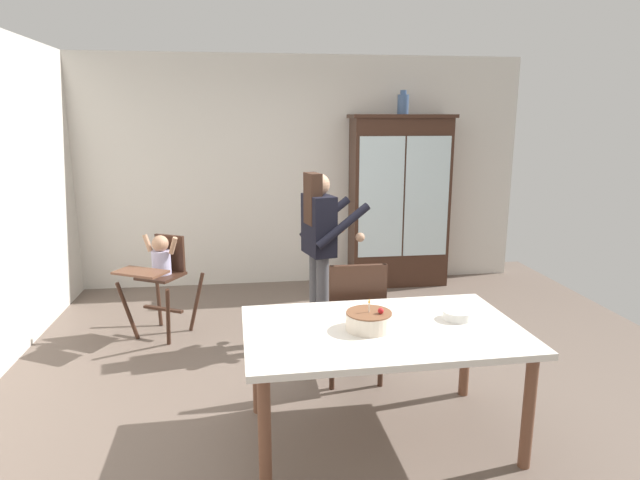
{
  "coord_description": "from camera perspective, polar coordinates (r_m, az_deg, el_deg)",
  "views": [
    {
      "loc": [
        -0.64,
        -3.81,
        1.98
      ],
      "look_at": [
        -0.03,
        0.7,
        0.95
      ],
      "focal_mm": 30.22,
      "sensor_mm": 36.0,
      "label": 1
    }
  ],
  "objects": [
    {
      "name": "serving_bowl",
      "position": [
        3.54,
        14.33,
        -7.7
      ],
      "size": [
        0.18,
        0.18,
        0.05
      ],
      "primitive_type": "cylinder",
      "color": "silver",
      "rests_on": "dining_table"
    },
    {
      "name": "high_chair_with_toddler",
      "position": [
        5.12,
        -16.51,
        -2.77
      ],
      "size": [
        0.78,
        0.84,
        0.95
      ],
      "rotation": [
        0.0,
        0.0,
        -0.5
      ],
      "color": "#382116",
      "rests_on": "ground_plane"
    },
    {
      "name": "adult_person",
      "position": [
        4.68,
        -0.04,
        0.27
      ],
      "size": [
        0.59,
        0.58,
        1.53
      ],
      "rotation": [
        0.0,
        0.0,
        1.82
      ],
      "color": "#47474C",
      "rests_on": "ground_plane"
    },
    {
      "name": "ground_plane",
      "position": [
        4.34,
        1.72,
        -14.4
      ],
      "size": [
        6.24,
        6.24,
        0.0
      ],
      "primitive_type": "plane",
      "color": "#66564C"
    },
    {
      "name": "dining_chair_far_side",
      "position": [
        4.06,
        3.72,
        -7.8
      ],
      "size": [
        0.44,
        0.44,
        0.96
      ],
      "rotation": [
        0.0,
        0.0,
        3.14
      ],
      "color": "#382116",
      "rests_on": "ground_plane"
    },
    {
      "name": "china_cabinet",
      "position": [
        6.5,
        8.35,
        4.11
      ],
      "size": [
        1.2,
        0.48,
        2.02
      ],
      "color": "#382116",
      "rests_on": "ground_plane"
    },
    {
      "name": "dining_table",
      "position": [
        3.36,
        6.6,
        -10.46
      ],
      "size": [
        1.7,
        1.08,
        0.74
      ],
      "color": "silver",
      "rests_on": "ground_plane"
    },
    {
      "name": "ceramic_vase",
      "position": [
        6.43,
        8.78,
        14.07
      ],
      "size": [
        0.13,
        0.13,
        0.27
      ],
      "color": "#3D567F",
      "rests_on": "china_cabinet"
    },
    {
      "name": "wall_back",
      "position": [
        6.5,
        -1.99,
        7.19
      ],
      "size": [
        5.32,
        0.06,
        2.7
      ],
      "primitive_type": "cube",
      "color": "beige",
      "rests_on": "ground_plane"
    },
    {
      "name": "birthday_cake",
      "position": [
        3.28,
        5.2,
        -8.49
      ],
      "size": [
        0.28,
        0.28,
        0.19
      ],
      "color": "beige",
      "rests_on": "dining_table"
    }
  ]
}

